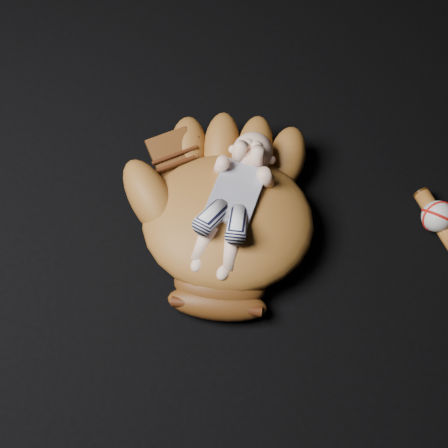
% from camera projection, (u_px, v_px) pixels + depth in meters
% --- Properties ---
extents(baseball_glove, '(0.56, 0.61, 0.17)m').
position_uv_depth(baseball_glove, '(228.00, 216.00, 1.34)').
color(baseball_glove, brown).
rests_on(baseball_glove, ground).
extents(newborn_baby, '(0.16, 0.34, 0.14)m').
position_uv_depth(newborn_baby, '(232.00, 203.00, 1.30)').
color(newborn_baby, beige).
rests_on(newborn_baby, baseball_glove).
extents(baseball, '(0.08, 0.08, 0.07)m').
position_uv_depth(baseball, '(438.00, 216.00, 1.39)').
color(baseball, silver).
rests_on(baseball, ground).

